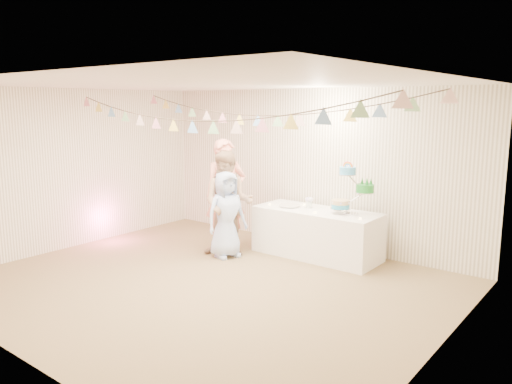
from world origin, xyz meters
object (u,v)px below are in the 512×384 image
Objects in this scene: table at (317,233)px; person_adult_a at (226,195)px; cake_stand at (351,189)px; person_child at (226,214)px; person_adult_b at (228,204)px.

table is 1.09× the size of person_adult_a.
person_child is at bearing -150.24° from cake_stand.
cake_stand is 2.02m from person_adult_a.
cake_stand is at bearing -41.33° from person_child.
cake_stand is 0.44× the size of person_adult_b.
person_adult_b is (-1.13, -0.79, 0.46)m from table.
cake_stand is 0.54× the size of person_child.
person_adult_b reaches higher than person_child.
person_adult_b is 1.22× the size of person_child.
person_child is at bearing -97.49° from person_adult_b.
cake_stand is at bearing -4.45° from person_adult_b.
person_adult_a is (-1.35, -0.60, 0.54)m from table.
person_adult_a reaches higher than person_child.
person_adult_b is at bearing 42.57° from person_child.
person_adult_b reaches higher than cake_stand.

